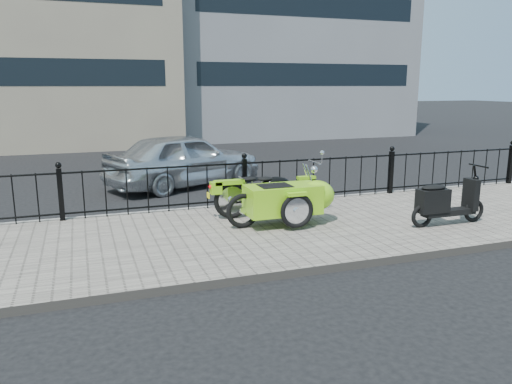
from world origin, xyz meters
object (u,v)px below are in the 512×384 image
object	(u,v)px
spare_tire	(243,211)
sedan_car	(184,159)
motorcycle_sidecar	(289,197)
scooter	(444,203)

from	to	relation	value
spare_tire	sedan_car	distance (m)	4.53
motorcycle_sidecar	sedan_car	world-z (taller)	sedan_car
scooter	sedan_car	bearing A→B (deg)	122.15
motorcycle_sidecar	scooter	size ratio (longest dim) A/B	1.48
scooter	spare_tire	xyz separation A→B (m)	(-3.39, 1.00, -0.10)
motorcycle_sidecar	spare_tire	bearing A→B (deg)	-175.70
scooter	spare_tire	world-z (taller)	scooter
scooter	sedan_car	world-z (taller)	sedan_car
scooter	spare_tire	bearing A→B (deg)	163.53
motorcycle_sidecar	spare_tire	distance (m)	0.90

